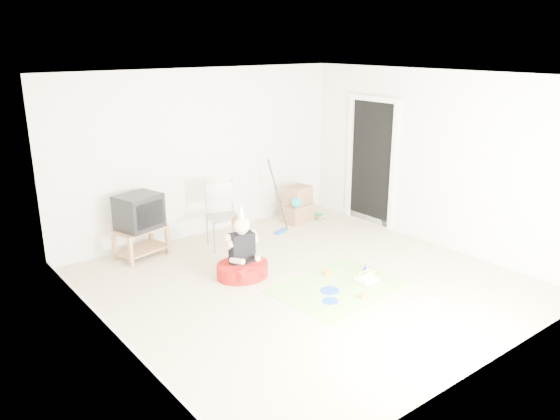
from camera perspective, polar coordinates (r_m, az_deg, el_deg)
ground at (r=7.12m, az=2.64°, el=-7.54°), size 5.00×5.00×0.00m
doorway_recess at (r=9.27m, az=9.59°, el=4.83°), size 0.02×0.90×2.05m
tv_stand at (r=8.06m, az=-14.31°, el=-3.04°), size 0.78×0.58×0.44m
crt_tv at (r=7.93m, az=-14.53°, el=-0.16°), size 0.68×0.61×0.49m
folding_chair at (r=8.14m, az=-5.92°, el=-0.71°), size 0.55×0.53×1.00m
cardboard_boxes at (r=9.33m, az=1.83°, el=0.52°), size 0.54×0.45×0.61m
floor_mop at (r=8.80m, az=0.09°, el=-0.73°), size 0.31×0.37×1.16m
book_pile at (r=9.57m, az=3.91°, el=-0.64°), size 0.20×0.23×0.10m
seated_woman at (r=7.20m, az=-3.97°, el=-5.37°), size 0.80×0.80×1.00m
party_mat at (r=7.02m, az=6.17°, el=-7.98°), size 1.72×1.31×0.01m
birthday_cake at (r=7.16m, az=9.05°, el=-7.29°), size 0.26×0.21×0.13m
blue_plate_near at (r=6.89m, az=5.24°, el=-8.38°), size 0.30×0.30×0.01m
blue_plate_far at (r=6.64m, az=5.29°, el=-9.44°), size 0.20×0.20×0.01m
orange_cup_near at (r=7.29m, az=4.90°, el=-6.56°), size 0.07×0.07×0.08m
orange_cup_far at (r=6.73m, az=8.65°, el=-8.85°), size 0.08×0.08×0.08m
blue_party_hat at (r=7.39m, az=8.89°, el=-6.11°), size 0.13×0.13×0.15m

